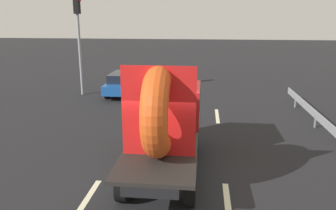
% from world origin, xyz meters
% --- Properties ---
extents(ground_plane, '(120.00, 120.00, 0.00)m').
position_xyz_m(ground_plane, '(0.00, 0.00, 0.00)').
color(ground_plane, black).
extents(flatbed_truck, '(2.02, 5.55, 3.40)m').
position_xyz_m(flatbed_truck, '(-0.01, 0.80, 1.63)').
color(flatbed_truck, black).
rests_on(flatbed_truck, ground_plane).
extents(distant_sedan, '(1.72, 4.02, 1.31)m').
position_xyz_m(distant_sedan, '(-3.61, 10.30, 0.70)').
color(distant_sedan, black).
rests_on(distant_sedan, ground_plane).
extents(traffic_light, '(0.42, 0.36, 5.59)m').
position_xyz_m(traffic_light, '(-6.12, 9.93, 3.66)').
color(traffic_light, gray).
rests_on(traffic_light, ground_plane).
extents(guardrail, '(0.10, 12.90, 0.71)m').
position_xyz_m(guardrail, '(5.84, 3.43, 0.53)').
color(guardrail, gray).
rests_on(guardrail, ground_plane).
extents(lane_dash_left_near, '(0.16, 2.77, 0.01)m').
position_xyz_m(lane_dash_left_near, '(-1.81, -1.92, 0.00)').
color(lane_dash_left_near, beige).
rests_on(lane_dash_left_near, ground_plane).
extents(lane_dash_left_far, '(0.16, 2.23, 0.01)m').
position_xyz_m(lane_dash_left_far, '(-1.81, 6.55, 0.00)').
color(lane_dash_left_far, beige).
rests_on(lane_dash_left_far, ground_plane).
extents(lane_dash_right_far, '(0.16, 2.27, 0.01)m').
position_xyz_m(lane_dash_right_far, '(1.79, 6.29, 0.00)').
color(lane_dash_right_far, beige).
rests_on(lane_dash_right_far, ground_plane).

